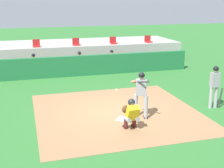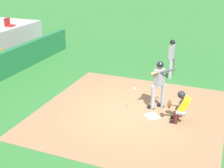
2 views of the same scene
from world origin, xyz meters
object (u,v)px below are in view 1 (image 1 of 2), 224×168
at_px(dugout_player_2, 112,60).
at_px(stadium_seat_3, 113,42).
at_px(home_plate, 123,119).
at_px(batter_at_plate, 141,92).
at_px(dugout_player_0, 34,64).
at_px(stadium_seat_2, 76,43).
at_px(dugout_player_1, 80,62).
at_px(catcher_crouched, 131,113).
at_px(stadium_seat_4, 148,40).
at_px(on_deck_batter, 215,84).
at_px(stadium_seat_1, 36,45).

xyz_separation_m(dugout_player_2, stadium_seat_3, (0.67, 2.03, 0.86)).
distance_m(home_plate, batter_at_plate, 1.23).
xyz_separation_m(dugout_player_0, stadium_seat_2, (2.90, 2.03, 0.86)).
distance_m(dugout_player_0, dugout_player_1, 2.76).
distance_m(batter_at_plate, dugout_player_0, 8.92).
bearing_deg(batter_at_plate, dugout_player_1, 95.82).
bearing_deg(dugout_player_2, catcher_crouched, -102.14).
bearing_deg(batter_at_plate, stadium_seat_4, 66.14).
distance_m(on_deck_batter, dugout_player_0, 10.54).
bearing_deg(stadium_seat_1, home_plate, -75.67).
height_order(batter_at_plate, stadium_seat_2, stadium_seat_2).
relative_size(catcher_crouched, on_deck_batter, 1.08).
bearing_deg(stadium_seat_4, home_plate, -117.06).
relative_size(batter_at_plate, dugout_player_2, 1.39).
height_order(dugout_player_2, stadium_seat_1, stadium_seat_1).
bearing_deg(catcher_crouched, stadium_seat_4, 64.83).
height_order(on_deck_batter, stadium_seat_3, stadium_seat_3).
distance_m(home_plate, dugout_player_0, 8.67).
distance_m(home_plate, stadium_seat_1, 10.61).
distance_m(batter_at_plate, catcher_crouched, 1.23).
height_order(batter_at_plate, on_deck_batter, batter_at_plate).
bearing_deg(batter_at_plate, stadium_seat_1, 107.90).
xyz_separation_m(catcher_crouched, stadium_seat_4, (5.22, 11.10, 0.93)).
height_order(on_deck_batter, stadium_seat_4, stadium_seat_4).
relative_size(dugout_player_0, stadium_seat_1, 2.71).
bearing_deg(on_deck_batter, stadium_seat_4, 83.26).
xyz_separation_m(dugout_player_1, dugout_player_2, (2.07, 0.00, 0.00)).
distance_m(home_plate, dugout_player_2, 8.40).
distance_m(catcher_crouched, dugout_player_2, 9.27).
bearing_deg(stadium_seat_1, catcher_crouched, -76.90).
bearing_deg(stadium_seat_1, stadium_seat_2, 0.00).
relative_size(batter_at_plate, on_deck_batter, 1.01).
relative_size(dugout_player_2, stadium_seat_2, 2.71).
bearing_deg(stadium_seat_1, on_deck_batter, -56.42).
bearing_deg(dugout_player_1, catcher_crouched, -89.22).
bearing_deg(batter_at_plate, stadium_seat_3, 79.39).
xyz_separation_m(batter_at_plate, dugout_player_2, (1.24, 8.16, -0.36)).
xyz_separation_m(stadium_seat_2, stadium_seat_3, (2.60, 0.00, 0.00)).
height_order(catcher_crouched, stadium_seat_1, stadium_seat_1).
bearing_deg(on_deck_batter, home_plate, -177.06).
distance_m(dugout_player_0, stadium_seat_2, 3.64).
xyz_separation_m(home_plate, dugout_player_2, (1.93, 8.14, 0.65)).
xyz_separation_m(dugout_player_0, dugout_player_2, (4.83, 0.00, 0.00)).
distance_m(stadium_seat_1, stadium_seat_2, 2.60).
height_order(stadium_seat_1, stadium_seat_4, same).
relative_size(home_plate, stadium_seat_1, 0.92).
xyz_separation_m(batter_at_plate, dugout_player_1, (-0.83, 8.16, -0.36)).
bearing_deg(stadium_seat_1, dugout_player_0, -98.31).
bearing_deg(dugout_player_0, stadium_seat_4, 14.10).
bearing_deg(stadium_seat_2, home_plate, -90.00).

